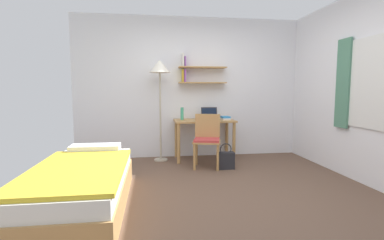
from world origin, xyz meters
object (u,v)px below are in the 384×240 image
(bed, at_px, (82,186))
(laptop, at_px, (210,116))
(desk, at_px, (204,127))
(desk_chair, at_px, (207,138))
(water_bottle, at_px, (182,114))
(book_stack, at_px, (225,118))
(handbag, at_px, (226,160))
(standing_lamp, at_px, (160,73))

(bed, height_order, laptop, laptop)
(desk, height_order, desk_chair, desk_chair)
(laptop, xyz_separation_m, water_bottle, (-0.51, 0.01, 0.06))
(desk_chair, height_order, book_stack, desk_chair)
(desk_chair, relative_size, laptop, 2.85)
(desk_chair, height_order, handbag, desk_chair)
(bed, distance_m, water_bottle, 2.46)
(laptop, bearing_deg, desk_chair, -105.58)
(desk, distance_m, desk_chair, 0.53)
(book_stack, bearing_deg, laptop, 165.24)
(desk, distance_m, standing_lamp, 1.25)
(bed, bearing_deg, standing_lamp, 65.61)
(desk, bearing_deg, bed, -130.75)
(standing_lamp, height_order, book_stack, standing_lamp)
(desk, distance_m, handbag, 0.85)
(standing_lamp, bearing_deg, book_stack, -1.95)
(standing_lamp, relative_size, handbag, 4.29)
(desk, bearing_deg, laptop, 25.56)
(bed, distance_m, book_stack, 2.87)
(desk, distance_m, laptop, 0.22)
(desk, height_order, handbag, desk)
(laptop, xyz_separation_m, book_stack, (0.28, -0.07, -0.03))
(desk_chair, xyz_separation_m, handbag, (0.27, -0.17, -0.34))
(desk_chair, height_order, standing_lamp, standing_lamp)
(desk, xyz_separation_m, handbag, (0.23, -0.68, -0.45))
(desk_chair, bearing_deg, book_stack, 48.71)
(bed, bearing_deg, book_stack, 43.04)
(bed, relative_size, laptop, 6.52)
(desk_chair, bearing_deg, bed, -138.68)
(water_bottle, distance_m, handbag, 1.19)
(bed, bearing_deg, handbag, 33.65)
(standing_lamp, distance_m, laptop, 1.19)
(water_bottle, bearing_deg, laptop, -1.07)
(standing_lamp, bearing_deg, handbag, -34.72)
(desk_chair, relative_size, standing_lamp, 0.48)
(water_bottle, bearing_deg, desk_chair, -58.88)
(desk, distance_m, book_stack, 0.42)
(water_bottle, bearing_deg, standing_lamp, -173.86)
(desk, relative_size, laptop, 3.54)
(desk, bearing_deg, desk_chair, -95.23)
(laptop, bearing_deg, book_stack, -14.76)
(laptop, relative_size, handbag, 0.73)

